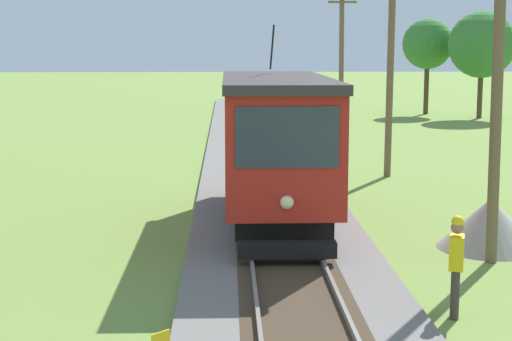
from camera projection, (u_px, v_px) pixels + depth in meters
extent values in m
cube|color=red|center=(275.00, 138.00, 20.37)|extent=(2.50, 8.00, 2.60)
cube|color=#383333|center=(276.00, 81.00, 20.15)|extent=(2.60, 8.32, 0.22)
cube|color=black|center=(275.00, 200.00, 20.61)|extent=(2.10, 7.04, 0.44)
cube|color=#2D3842|center=(287.00, 137.00, 16.33)|extent=(2.10, 0.03, 1.25)
cube|color=#2D3842|center=(326.00, 123.00, 20.36)|extent=(0.02, 6.72, 1.04)
sphere|color=#F4EAB2|center=(287.00, 202.00, 16.49)|extent=(0.28, 0.28, 0.28)
cylinder|color=black|center=(272.00, 48.00, 21.61)|extent=(0.05, 1.67, 1.19)
cube|color=black|center=(287.00, 250.00, 16.50)|extent=(2.00, 0.36, 0.32)
cylinder|color=black|center=(281.00, 218.00, 18.40)|extent=(1.54, 0.80, 0.80)
cylinder|color=black|center=(270.00, 185.00, 22.83)|extent=(1.54, 0.80, 0.80)
cylinder|color=brown|center=(498.00, 64.00, 16.90)|extent=(0.24, 0.48, 8.42)
cylinder|color=brown|center=(390.00, 72.00, 28.06)|extent=(0.24, 0.42, 7.33)
cylinder|color=brown|center=(341.00, 61.00, 40.01)|extent=(0.24, 0.57, 7.55)
cube|color=brown|center=(342.00, 2.00, 39.56)|extent=(1.40, 0.10, 0.10)
cylinder|color=silver|center=(331.00, 0.00, 39.53)|extent=(0.08, 0.08, 0.10)
cylinder|color=silver|center=(354.00, 0.00, 39.57)|extent=(0.08, 0.08, 0.10)
cone|color=#9E998E|center=(490.00, 223.00, 18.55)|extent=(2.39, 2.39, 1.16)
cylinder|color=#38332D|center=(455.00, 295.00, 13.75)|extent=(0.15, 0.15, 0.86)
cylinder|color=#38332D|center=(455.00, 292.00, 13.90)|extent=(0.15, 0.15, 0.86)
cube|color=yellow|center=(457.00, 252.00, 13.72)|extent=(0.34, 0.43, 0.58)
sphere|color=#936B51|center=(458.00, 227.00, 13.65)|extent=(0.22, 0.22, 0.22)
sphere|color=yellow|center=(458.00, 222.00, 13.63)|extent=(0.21, 0.21, 0.21)
cylinder|color=#4C3823|center=(480.00, 94.00, 50.98)|extent=(0.32, 0.32, 3.04)
sphere|color=#387A33|center=(482.00, 45.00, 50.51)|extent=(4.14, 4.14, 4.14)
cylinder|color=#4C3823|center=(426.00, 89.00, 54.01)|extent=(0.32, 0.32, 3.39)
sphere|color=#387A33|center=(428.00, 44.00, 53.56)|extent=(3.31, 3.31, 3.31)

